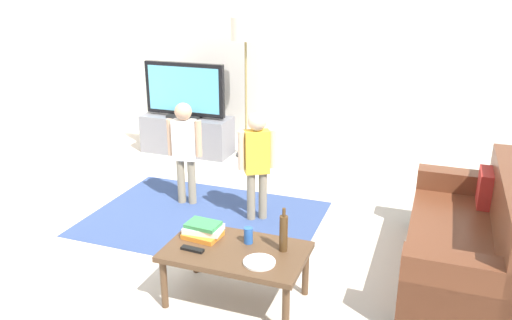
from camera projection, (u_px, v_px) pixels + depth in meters
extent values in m
plane|color=beige|center=(232.00, 253.00, 4.43)|extent=(7.80, 7.80, 0.00)
cube|color=silver|center=(320.00, 50.00, 6.64)|extent=(6.00, 0.12, 2.70)
cube|color=#33477A|center=(204.00, 218.00, 5.07)|extent=(2.20, 1.60, 0.01)
cube|color=slate|center=(187.00, 135.00, 6.90)|extent=(1.20, 0.44, 0.50)
cube|color=black|center=(186.00, 146.00, 6.91)|extent=(1.10, 0.32, 0.03)
cube|color=black|center=(186.00, 116.00, 6.80)|extent=(0.44, 0.28, 0.03)
cube|color=black|center=(184.00, 89.00, 6.68)|extent=(1.10, 0.07, 0.68)
cube|color=#59B2D8|center=(183.00, 90.00, 6.64)|extent=(1.00, 0.01, 0.58)
cube|color=brown|center=(460.00, 253.00, 4.02)|extent=(0.80, 1.80, 0.42)
cube|color=brown|center=(507.00, 234.00, 3.85)|extent=(0.20, 1.80, 0.86)
cube|color=brown|center=(463.00, 301.00, 3.28)|extent=(0.80, 0.20, 0.60)
cube|color=brown|center=(461.00, 203.00, 4.69)|extent=(0.80, 0.20, 0.60)
cube|color=#B22823|center=(484.00, 189.00, 4.34)|extent=(0.10, 0.32, 0.32)
cylinder|color=#262626|center=(246.00, 155.00, 6.86)|extent=(0.28, 0.28, 0.02)
cylinder|color=#99844C|center=(246.00, 99.00, 6.61)|extent=(0.03, 0.03, 1.50)
cylinder|color=silver|center=(246.00, 29.00, 6.32)|extent=(0.36, 0.36, 0.28)
cylinder|color=gray|center=(181.00, 181.00, 5.36)|extent=(0.08, 0.08, 0.48)
cylinder|color=gray|center=(192.00, 182.00, 5.34)|extent=(0.08, 0.08, 0.48)
cube|color=white|center=(185.00, 140.00, 5.20)|extent=(0.25, 0.16, 0.41)
sphere|color=tan|center=(183.00, 112.00, 5.10)|extent=(0.17, 0.17, 0.17)
cylinder|color=tan|center=(170.00, 137.00, 5.21)|extent=(0.06, 0.06, 0.37)
cylinder|color=tan|center=(199.00, 139.00, 5.17)|extent=(0.06, 0.06, 0.37)
cylinder|color=gray|center=(251.00, 196.00, 4.98)|extent=(0.08, 0.08, 0.48)
cylinder|color=gray|center=(263.00, 195.00, 5.00)|extent=(0.08, 0.08, 0.48)
cube|color=gold|center=(257.00, 152.00, 4.84)|extent=(0.26, 0.23, 0.41)
sphere|color=beige|center=(257.00, 122.00, 4.74)|extent=(0.17, 0.17, 0.17)
cylinder|color=beige|center=(241.00, 151.00, 4.81)|extent=(0.06, 0.06, 0.37)
cylinder|color=beige|center=(272.00, 149.00, 4.86)|extent=(0.06, 0.06, 0.37)
cube|color=#513823|center=(236.00, 252.00, 3.66)|extent=(1.00, 0.60, 0.04)
cylinder|color=#513823|center=(164.00, 284.00, 3.66)|extent=(0.05, 0.05, 0.38)
cylinder|color=#513823|center=(286.00, 310.00, 3.36)|extent=(0.05, 0.05, 0.38)
cylinder|color=#513823|center=(196.00, 251.00, 4.10)|extent=(0.05, 0.05, 0.38)
cylinder|color=#513823|center=(306.00, 271.00, 3.81)|extent=(0.05, 0.05, 0.38)
cube|color=orange|center=(203.00, 235.00, 3.82)|extent=(0.28, 0.23, 0.04)
cube|color=white|center=(204.00, 229.00, 3.83)|extent=(0.29, 0.20, 0.04)
cube|color=#388C4C|center=(203.00, 225.00, 3.82)|extent=(0.25, 0.18, 0.03)
cylinder|color=#4C3319|center=(284.00, 234.00, 3.59)|extent=(0.06, 0.06, 0.27)
cylinder|color=#4C3319|center=(284.00, 212.00, 3.54)|extent=(0.02, 0.02, 0.06)
cube|color=black|center=(192.00, 249.00, 3.63)|extent=(0.17, 0.06, 0.02)
cylinder|color=#2659B2|center=(248.00, 235.00, 3.72)|extent=(0.07, 0.07, 0.12)
cylinder|color=white|center=(259.00, 262.00, 3.47)|extent=(0.22, 0.22, 0.02)
cube|color=silver|center=(262.00, 261.00, 3.46)|extent=(0.15, 0.01, 0.01)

